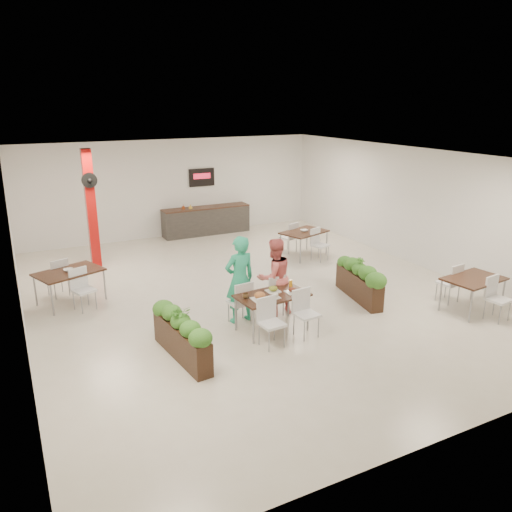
{
  "coord_description": "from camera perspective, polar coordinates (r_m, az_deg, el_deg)",
  "views": [
    {
      "loc": [
        -4.98,
        -9.95,
        4.4
      ],
      "look_at": [
        -0.23,
        -0.54,
        1.1
      ],
      "focal_mm": 35.0,
      "sensor_mm": 36.0,
      "label": 1
    }
  ],
  "objects": [
    {
      "name": "ground",
      "position": [
        11.96,
        -0.21,
        -4.19
      ],
      "size": [
        12.0,
        12.0,
        0.0
      ],
      "primitive_type": "plane",
      "color": "beige",
      "rests_on": "ground"
    },
    {
      "name": "planter_left",
      "position": [
        8.98,
        -8.55,
        -8.53
      ],
      "size": [
        0.57,
        1.91,
        1.0
      ],
      "rotation": [
        0.0,
        0.0,
        1.68
      ],
      "color": "black",
      "rests_on": "ground"
    },
    {
      "name": "service_counter",
      "position": [
        17.16,
        -5.71,
        4.14
      ],
      "size": [
        3.0,
        0.64,
        2.2
      ],
      "color": "#2B2927",
      "rests_on": "ground"
    },
    {
      "name": "side_table_b",
      "position": [
        14.62,
        5.51,
        2.4
      ],
      "size": [
        1.52,
        1.67,
        0.92
      ],
      "rotation": [
        0.0,
        0.0,
        0.31
      ],
      "color": "black",
      "rests_on": "ground"
    },
    {
      "name": "side_table_a",
      "position": [
        11.93,
        -20.57,
        -2.13
      ],
      "size": [
        1.61,
        1.66,
        0.92
      ],
      "rotation": [
        0.0,
        0.0,
        0.36
      ],
      "color": "black",
      "rests_on": "ground"
    },
    {
      "name": "planter_right",
      "position": [
        11.69,
        11.7,
        -2.51
      ],
      "size": [
        0.67,
        1.86,
        0.98
      ],
      "rotation": [
        0.0,
        0.0,
        1.39
      ],
      "color": "black",
      "rests_on": "ground"
    },
    {
      "name": "red_column",
      "position": [
        14.15,
        -18.33,
        5.27
      ],
      "size": [
        0.4,
        0.41,
        3.2
      ],
      "color": "#A90D0B",
      "rests_on": "ground"
    },
    {
      "name": "diner_man",
      "position": [
        10.15,
        -1.87,
        -2.7
      ],
      "size": [
        0.7,
        0.49,
        1.83
      ],
      "primitive_type": "imported",
      "rotation": [
        0.0,
        0.0,
        3.22
      ],
      "color": "#28AF80",
      "rests_on": "ground"
    },
    {
      "name": "main_table",
      "position": [
        9.87,
        1.83,
        -5.04
      ],
      "size": [
        1.46,
        1.71,
        0.92
      ],
      "rotation": [
        0.0,
        0.0,
        0.08
      ],
      "color": "black",
      "rests_on": "ground"
    },
    {
      "name": "side_table_c",
      "position": [
        11.74,
        23.59,
        -2.85
      ],
      "size": [
        1.38,
        1.66,
        0.92
      ],
      "rotation": [
        0.0,
        0.0,
        0.12
      ],
      "color": "black",
      "rests_on": "ground"
    },
    {
      "name": "room_shell",
      "position": [
        11.38,
        -0.22,
        5.25
      ],
      "size": [
        10.1,
        12.1,
        3.22
      ],
      "color": "white",
      "rests_on": "ground"
    },
    {
      "name": "diner_woman",
      "position": [
        10.52,
        2.09,
        -2.42
      ],
      "size": [
        0.86,
        0.7,
        1.68
      ],
      "primitive_type": "imported",
      "rotation": [
        0.0,
        0.0,
        3.22
      ],
      "color": "#F36E6C",
      "rests_on": "ground"
    }
  ]
}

